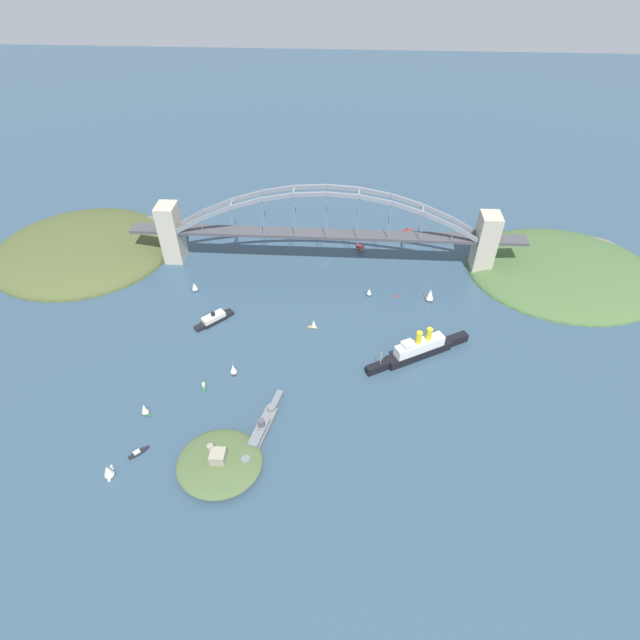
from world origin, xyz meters
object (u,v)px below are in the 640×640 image
at_px(naval_cruiser, 260,434).
at_px(small_boat_4, 233,369).
at_px(ocean_liner, 419,349).
at_px(seaplane_taxiing_near_bridge, 360,248).
at_px(small_boat_8, 369,292).
at_px(small_boat_1, 108,471).
at_px(small_boat_2, 144,409).
at_px(small_boat_7, 204,386).
at_px(small_boat_0, 430,295).
at_px(small_boat_6, 314,324).
at_px(small_boat_5, 138,452).
at_px(channel_marker_buoy, 396,295).
at_px(fort_island_mid_harbor, 219,463).
at_px(harbor_arch_bridge, 326,235).
at_px(small_boat_3, 194,286).
at_px(seaplane_second_in_formation, 408,231).
at_px(harbor_ferry_steamer, 214,319).

relative_size(naval_cruiser, small_boat_4, 7.52).
xyz_separation_m(ocean_liner, seaplane_taxiing_near_bridge, (38.71, -124.63, -4.04)).
bearing_deg(small_boat_8, naval_cruiser, 64.52).
distance_m(ocean_liner, small_boat_4, 121.59).
bearing_deg(small_boat_1, small_boat_2, -97.79).
bearing_deg(small_boat_7, small_boat_8, -136.76).
relative_size(small_boat_0, small_boat_4, 1.34).
bearing_deg(small_boat_8, small_boat_7, 43.24).
relative_size(small_boat_0, small_boat_6, 1.40).
relative_size(small_boat_2, small_boat_5, 0.93).
xyz_separation_m(small_boat_2, small_boat_5, (-4.72, 27.36, -3.32)).
distance_m(small_boat_4, small_boat_8, 122.37).
height_order(small_boat_6, channel_marker_buoy, small_boat_6).
bearing_deg(small_boat_1, naval_cruiser, -159.17).
height_order(small_boat_2, channel_marker_buoy, small_boat_2).
height_order(small_boat_4, channel_marker_buoy, small_boat_4).
distance_m(fort_island_mid_harbor, small_boat_2, 60.95).
bearing_deg(harbor_arch_bridge, small_boat_1, 62.63).
height_order(seaplane_taxiing_near_bridge, small_boat_8, small_boat_8).
bearing_deg(harbor_arch_bridge, small_boat_6, 86.69).
distance_m(small_boat_3, small_boat_5, 145.77).
bearing_deg(small_boat_1, channel_marker_buoy, -134.70).
height_order(ocean_liner, seaplane_taxiing_near_bridge, ocean_liner).
relative_size(seaplane_second_in_formation, small_boat_7, 1.26).
xyz_separation_m(naval_cruiser, small_boat_1, (75.99, 28.92, 1.55)).
xyz_separation_m(small_boat_3, small_boat_7, (-29.66, 95.93, -3.02)).
bearing_deg(channel_marker_buoy, seaplane_taxiing_near_bridge, -66.13).
distance_m(small_boat_6, small_boat_7, 87.31).
relative_size(seaplane_taxiing_near_bridge, small_boat_8, 1.60).
distance_m(small_boat_7, small_boat_8, 143.07).
relative_size(small_boat_1, small_boat_2, 1.09).
xyz_separation_m(seaplane_taxiing_near_bridge, small_boat_1, (132.51, 223.63, 2.34)).
height_order(ocean_liner, small_boat_5, ocean_liner).
xyz_separation_m(ocean_liner, small_boat_8, (31.84, -62.94, -2.84)).
height_order(ocean_liner, small_boat_2, ocean_liner).
bearing_deg(small_boat_2, small_boat_4, -142.80).
distance_m(harbor_arch_bridge, small_boat_7, 156.54).
bearing_deg(small_boat_4, small_boat_0, -148.32).
bearing_deg(harbor_arch_bridge, small_boat_4, 67.17).
xyz_separation_m(harbor_ferry_steamer, channel_marker_buoy, (-131.61, -36.47, -1.46)).
distance_m(harbor_ferry_steamer, small_boat_0, 159.96).
height_order(seaplane_second_in_formation, small_boat_4, small_boat_4).
distance_m(seaplane_taxiing_near_bridge, small_boat_2, 221.88).
xyz_separation_m(small_boat_7, small_boat_8, (-104.21, -98.00, 2.58)).
height_order(small_boat_5, small_boat_7, small_boat_5).
bearing_deg(small_boat_5, small_boat_4, -123.55).
bearing_deg(seaplane_second_in_formation, small_boat_2, 51.18).
distance_m(small_boat_0, small_boat_7, 177.06).
distance_m(small_boat_2, small_boat_6, 124.18).
bearing_deg(small_boat_2, ocean_liner, -160.87).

